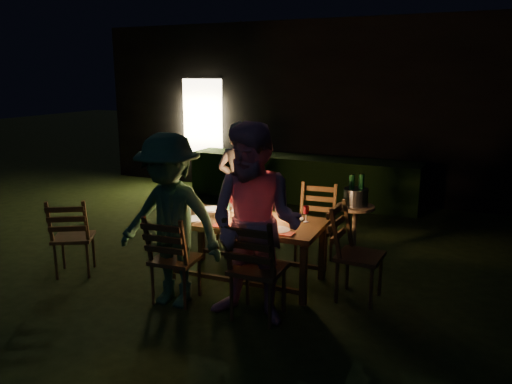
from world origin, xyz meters
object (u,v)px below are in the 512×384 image
at_px(chair_far_right, 314,240).
at_px(chair_spare, 74,250).
at_px(chair_end, 357,270).
at_px(person_opp_left, 170,221).
at_px(dining_table, 247,226).
at_px(bottle_table, 226,205).
at_px(lantern, 253,205).
at_px(ice_bucket, 356,197).
at_px(bottle_bucket_b, 361,193).
at_px(chair_near_left, 175,274).
at_px(person_opp_right, 255,225).
at_px(chair_far_left, 239,228).
at_px(chair_near_right, 257,286).
at_px(side_table, 355,212).
at_px(person_house_side, 240,188).
at_px(bottle_bucket_a, 351,194).

xyz_separation_m(chair_far_right, chair_spare, (-2.39, -1.47, -0.01)).
bearing_deg(chair_end, person_opp_left, -59.76).
distance_m(dining_table, bottle_table, 0.33).
relative_size(dining_table, lantern, 4.88).
bearing_deg(lantern, ice_bucket, 55.96).
bearing_deg(chair_far_right, bottle_bucket_b, -133.19).
bearing_deg(chair_near_left, bottle_table, 71.54).
bearing_deg(person_opp_right, dining_table, 118.76).
height_order(dining_table, chair_far_left, chair_far_left).
bearing_deg(person_opp_left, chair_spare, 171.98).
relative_size(chair_near_right, chair_far_left, 0.97).
bearing_deg(chair_far_left, ice_bucket, -153.90).
height_order(chair_near_left, side_table, chair_near_left).
relative_size(chair_near_right, side_table, 1.63).
xyz_separation_m(chair_near_left, chair_near_right, (0.90, 0.03, 0.03)).
bearing_deg(side_table, bottle_table, -131.13).
relative_size(person_house_side, lantern, 4.83).
bearing_deg(person_house_side, dining_table, 118.76).
xyz_separation_m(chair_end, lantern, (-1.18, 0.01, 0.55)).
height_order(chair_end, person_opp_left, person_opp_left).
relative_size(chair_far_right, bottle_bucket_b, 3.11).
distance_m(chair_far_left, bottle_bucket_b, 1.60).
distance_m(chair_near_left, person_opp_right, 1.10).
distance_m(lantern, bottle_table, 0.30).
distance_m(chair_far_right, bottle_bucket_b, 0.85).
height_order(chair_far_left, bottle_table, chair_far_left).
relative_size(person_house_side, bottle_table, 6.04).
height_order(chair_spare, ice_bucket, chair_spare).
height_order(chair_far_left, ice_bucket, chair_far_left).
relative_size(bottle_table, ice_bucket, 0.93).
bearing_deg(chair_near_left, ice_bucket, 51.85).
height_order(chair_end, bottle_bucket_b, chair_end).
bearing_deg(chair_near_right, chair_near_left, -179.68).
distance_m(side_table, bottle_bucket_a, 0.25).
bearing_deg(chair_spare, chair_near_left, -35.63).
height_order(chair_spare, side_table, chair_spare).
xyz_separation_m(chair_end, side_table, (-0.34, 1.25, 0.26)).
relative_size(dining_table, person_opp_left, 0.99).
bearing_deg(bottle_bucket_a, chair_near_left, -121.72).
bearing_deg(bottle_bucket_a, bottle_bucket_b, 38.66).
relative_size(chair_near_left, person_opp_left, 0.56).
height_order(chair_end, bottle_bucket_a, chair_end).
xyz_separation_m(chair_end, bottle_table, (-1.48, -0.05, 0.53)).
xyz_separation_m(bottle_table, bottle_bucket_b, (1.19, 1.34, -0.03)).
xyz_separation_m(person_house_side, person_opp_left, (0.06, -1.64, 0.02)).
distance_m(chair_far_left, person_opp_right, 1.92).
height_order(person_opp_left, ice_bucket, person_opp_left).
bearing_deg(bottle_table, chair_far_right, 45.90).
distance_m(chair_near_left, bottle_bucket_b, 2.57).
distance_m(person_house_side, lantern, 0.92).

